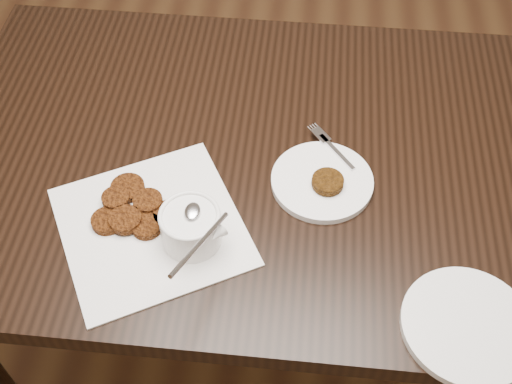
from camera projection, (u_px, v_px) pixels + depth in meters
table at (267, 261)px, 1.52m from camera, size 1.28×0.82×0.75m
napkin at (151, 226)px, 1.11m from camera, size 0.40×0.40×0.00m
sauce_ramekin at (189, 215)px, 1.04m from camera, size 0.14×0.14×0.14m
patty_cluster at (135, 210)px, 1.12m from camera, size 0.21×0.21×0.02m
plate_with_patty at (322, 179)px, 1.17m from camera, size 0.26×0.26×0.03m
plate_empty at (467, 326)px, 0.99m from camera, size 0.27×0.27×0.01m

